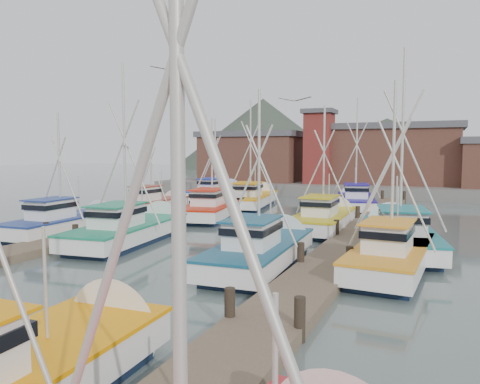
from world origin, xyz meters
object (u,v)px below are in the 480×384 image
at_px(lookout_tower, 319,146).
at_px(boat_8, 215,208).
at_px(boat_1, 10,381).
at_px(boat_4, 133,229).
at_px(boat_12, 252,199).

bearing_deg(lookout_tower, boat_8, -96.24).
distance_m(lookout_tower, boat_8, 22.75).
xyz_separation_m(lookout_tower, boat_8, (-2.41, -22.09, -4.87)).
bearing_deg(boat_1, boat_4, 116.57).
height_order(boat_1, boat_8, boat_1).
relative_size(boat_1, boat_4, 0.86).
xyz_separation_m(boat_8, boat_12, (-0.02, 7.57, 0.01)).
height_order(boat_8, boat_12, boat_12).
height_order(lookout_tower, boat_12, lookout_tower).
bearing_deg(boat_4, boat_12, 84.37).
xyz_separation_m(boat_1, boat_12, (-8.43, 32.95, 0.01)).
height_order(lookout_tower, boat_4, lookout_tower).
bearing_deg(boat_4, boat_8, 84.88).
bearing_deg(lookout_tower, boat_1, -82.80).
distance_m(boat_1, boat_12, 34.01).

